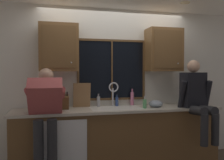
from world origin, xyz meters
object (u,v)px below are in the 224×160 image
Objects in this scene: cutting_board at (82,95)px; bottle_green_glass at (132,98)px; soap_dispenser at (145,103)px; knife_block at (65,102)px; person_sitting_on_counter at (197,96)px; bottle_amber_small at (117,101)px; bottle_tall_clear at (98,101)px; person_standing at (46,112)px; mixing_bowl at (156,104)px.

cutting_board reaches higher than bottle_green_glass.
knife_block is at bearing 171.93° from soap_dispenser.
cutting_board is (-1.77, 0.48, 0.01)m from person_sitting_on_counter.
soap_dispenser is 0.99× the size of bottle_amber_small.
bottle_tall_clear is at bearing 154.10° from soap_dispenser.
bottle_tall_clear is 1.11× the size of bottle_amber_small.
person_sitting_on_counter is at bearing -17.83° from bottle_tall_clear.
cutting_board is at bearing 43.58° from person_standing.
person_standing is 6.99× the size of bottle_tall_clear.
bottle_tall_clear is (-0.90, 0.25, 0.04)m from mixing_bowl.
person_sitting_on_counter reaches higher than bottle_amber_small.
cutting_board is 2.00× the size of bottle_amber_small.
person_standing is 5.30× the size of bottle_green_glass.
person_sitting_on_counter is 4.32× the size of bottle_green_glass.
person_sitting_on_counter reaches higher than cutting_board.
bottle_tall_clear reaches higher than mixing_bowl.
bottle_green_glass is at bearing 138.03° from mixing_bowl.
mixing_bowl is at bearing -11.94° from cutting_board.
person_sitting_on_counter is 1.57m from bottle_tall_clear.
bottle_tall_clear is at bearing -177.20° from bottle_green_glass.
cutting_board reaches higher than bottle_tall_clear.
person_sitting_on_counter is 6.32× the size of bottle_amber_small.
knife_block is at bearing -150.85° from cutting_board.
knife_block reaches higher than soap_dispenser.
person_sitting_on_counter reaches higher than mixing_bowl.
knife_block is 1.45m from mixing_bowl.
soap_dispenser is at bearing 169.49° from person_sitting_on_counter.
mixing_bowl is at bearing -15.50° from bottle_tall_clear.
person_sitting_on_counter is at bearing -22.30° from bottle_amber_small.
bottle_green_glass is (-0.90, 0.51, -0.06)m from person_sitting_on_counter.
bottle_tall_clear reaches higher than soap_dispenser.
soap_dispenser reaches higher than mixing_bowl.
bottle_tall_clear is at bearing 164.50° from mixing_bowl.
person_sitting_on_counter is at bearing 0.88° from person_standing.
person_sitting_on_counter is 3.16× the size of cutting_board.
knife_block is 1.61× the size of bottle_amber_small.
cutting_board is 0.86m from bottle_green_glass.
bottle_green_glass is (1.14, 0.18, 0.01)m from knife_block.
person_standing is 1.24m from bottle_amber_small.
bottle_tall_clear is (-1.49, 0.48, -0.09)m from person_sitting_on_counter.
person_sitting_on_counter reaches higher than soap_dispenser.
person_standing is at bearing -155.17° from bottle_amber_small.
bottle_green_glass is at bearing 150.61° from person_sitting_on_counter.
person_standing is 7.75× the size of bottle_amber_small.
person_sitting_on_counter reaches higher than knife_block.
person_standing is 0.76m from cutting_board.
person_sitting_on_counter reaches higher than bottle_tall_clear.
person_standing is 0.96m from bottle_tall_clear.
bottle_tall_clear reaches higher than bottle_amber_small.
bottle_green_glass reaches higher than bottle_amber_small.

